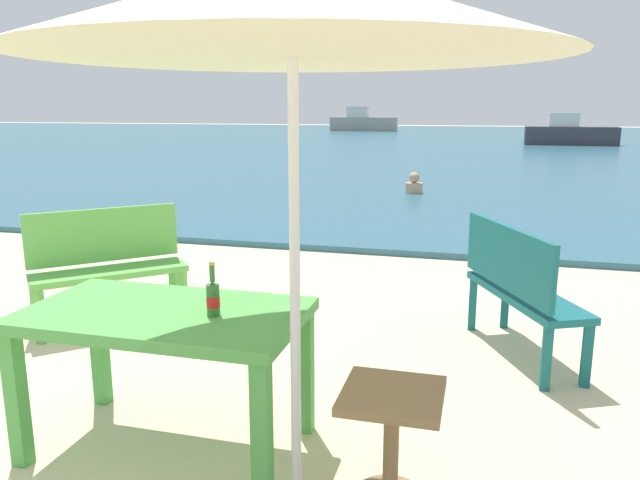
% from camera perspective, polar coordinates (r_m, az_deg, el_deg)
% --- Properties ---
extents(sea_water, '(120.00, 50.00, 0.08)m').
position_cam_1_polar(sea_water, '(32.19, 12.96, 8.92)').
color(sea_water, '#2D6075').
rests_on(sea_water, ground_plane).
extents(picnic_table_green, '(1.40, 0.80, 0.76)m').
position_cam_1_polar(picnic_table_green, '(3.23, -14.23, -8.13)').
color(picnic_table_green, '#4C9E47').
rests_on(picnic_table_green, ground_plane).
extents(beer_bottle_amber, '(0.07, 0.07, 0.26)m').
position_cam_1_polar(beer_bottle_amber, '(3.02, -9.94, -5.25)').
color(beer_bottle_amber, '#2D662D').
rests_on(beer_bottle_amber, picnic_table_green).
extents(patio_umbrella, '(2.10, 2.10, 2.30)m').
position_cam_1_polar(patio_umbrella, '(2.44, -2.59, 20.81)').
color(patio_umbrella, silver).
rests_on(patio_umbrella, ground_plane).
extents(side_table_wood, '(0.44, 0.44, 0.54)m').
position_cam_1_polar(side_table_wood, '(2.86, 6.68, -17.19)').
color(side_table_wood, olive).
rests_on(side_table_wood, ground_plane).
extents(bench_teal_center, '(0.84, 1.24, 0.95)m').
position_cam_1_polar(bench_teal_center, '(4.54, 17.92, -3.85)').
color(bench_teal_center, '#196066').
rests_on(bench_teal_center, ground_plane).
extents(bench_green_left, '(1.11, 1.09, 0.95)m').
position_cam_1_polar(bench_green_left, '(5.26, -19.21, -1.75)').
color(bench_green_left, '#60B24C').
rests_on(bench_green_left, ground_plane).
extents(swimmer_person, '(0.34, 0.34, 0.41)m').
position_cam_1_polar(swimmer_person, '(12.37, 8.77, 5.10)').
color(swimmer_person, tan).
rests_on(swimmer_person, sea_water).
extents(boat_cargo_ship, '(4.72, 1.29, 1.72)m').
position_cam_1_polar(boat_cargo_ship, '(44.96, 4.00, 10.91)').
color(boat_cargo_ship, gray).
rests_on(boat_cargo_ship, sea_water).
extents(boat_fishing_trawler, '(3.96, 1.08, 1.44)m').
position_cam_1_polar(boat_fishing_trawler, '(30.25, 22.24, 9.20)').
color(boat_fishing_trawler, '#38383F').
rests_on(boat_fishing_trawler, sea_water).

